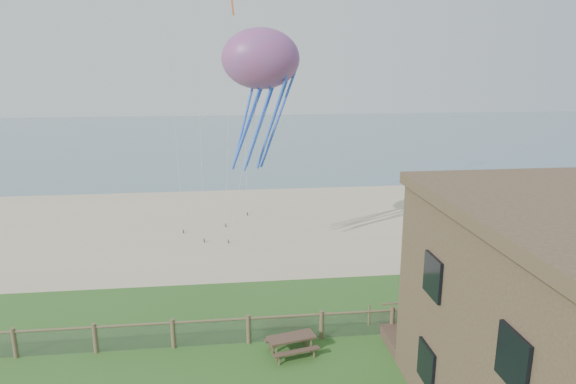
% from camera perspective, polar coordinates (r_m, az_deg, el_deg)
% --- Properties ---
extents(sand_beach, '(72.00, 20.00, 0.02)m').
position_cam_1_polar(sand_beach, '(36.55, -5.49, -3.56)').
color(sand_beach, tan).
rests_on(sand_beach, ground).
extents(ocean, '(160.00, 68.00, 0.02)m').
position_cam_1_polar(ocean, '(79.60, -6.30, 6.08)').
color(ocean, slate).
rests_on(ocean, ground).
extents(chainlink_fence, '(36.20, 0.20, 1.25)m').
position_cam_1_polar(chainlink_fence, '(21.58, -4.41, -15.12)').
color(chainlink_fence, brown).
rests_on(chainlink_fence, ground).
extents(motel_deck, '(15.00, 2.00, 0.50)m').
position_cam_1_polar(motel_deck, '(24.92, 28.13, -13.43)').
color(motel_deck, brown).
rests_on(motel_deck, ground).
extents(picnic_table, '(2.12, 1.78, 0.78)m').
position_cam_1_polar(picnic_table, '(20.91, 0.38, -16.62)').
color(picnic_table, brown).
rests_on(picnic_table, ground).
extents(octopus_kite, '(4.13, 3.14, 7.91)m').
position_cam_1_polar(octopus_kite, '(28.01, -2.98, 10.42)').
color(octopus_kite, '#F82733').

